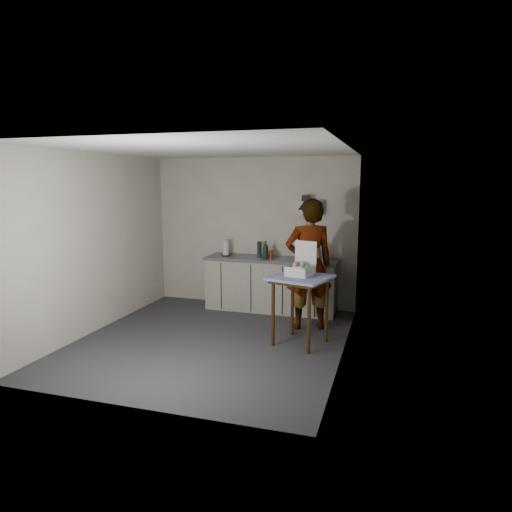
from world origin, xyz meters
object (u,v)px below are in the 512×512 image
(dish_rack, at_px, (315,256))
(bakery_box, at_px, (301,268))
(standing_man, at_px, (309,265))
(soap_bottle, at_px, (265,250))
(side_table, at_px, (301,285))
(soda_can, at_px, (271,254))
(kitchen_counter, at_px, (271,286))
(paper_towel, at_px, (226,248))
(dark_bottle, at_px, (259,249))

(dish_rack, relative_size, bakery_box, 0.91)
(standing_man, bearing_deg, soap_bottle, -62.53)
(soap_bottle, bearing_deg, side_table, -57.44)
(soda_can, relative_size, bakery_box, 0.29)
(kitchen_counter, relative_size, dish_rack, 5.48)
(paper_towel, xyz_separation_m, dish_rack, (1.56, 0.00, -0.07))
(dish_rack, distance_m, bakery_box, 1.39)
(side_table, xyz_separation_m, dish_rack, (-0.06, 1.46, 0.16))
(dark_bottle, bearing_deg, side_table, -55.64)
(soda_can, relative_size, dark_bottle, 0.48)
(soap_bottle, height_order, soda_can, soap_bottle)
(kitchen_counter, relative_size, side_table, 2.39)
(dark_bottle, relative_size, dish_rack, 0.66)
(soda_can, height_order, bakery_box, bakery_box)
(dark_bottle, bearing_deg, kitchen_counter, -4.48)
(kitchen_counter, relative_size, soap_bottle, 7.61)
(paper_towel, relative_size, dish_rack, 0.69)
(side_table, distance_m, soap_bottle, 1.65)
(side_table, bearing_deg, soap_bottle, 138.99)
(kitchen_counter, relative_size, standing_man, 1.15)
(soda_can, xyz_separation_m, dish_rack, (0.75, 0.02, 0.00))
(dark_bottle, xyz_separation_m, dish_rack, (0.96, -0.02, -0.07))
(dark_bottle, height_order, dish_rack, dish_rack)
(bakery_box, bearing_deg, kitchen_counter, 134.29)
(soap_bottle, bearing_deg, paper_towel, 173.33)
(side_table, distance_m, dish_rack, 1.47)
(soap_bottle, height_order, paper_towel, soap_bottle)
(standing_man, xyz_separation_m, soap_bottle, (-0.86, 0.68, 0.09))
(side_table, bearing_deg, standing_man, 108.09)
(side_table, relative_size, standing_man, 0.48)
(standing_man, bearing_deg, paper_towel, -49.82)
(dish_rack, bearing_deg, side_table, -87.80)
(side_table, relative_size, bakery_box, 2.08)
(side_table, distance_m, dark_bottle, 1.82)
(paper_towel, xyz_separation_m, bakery_box, (1.60, -1.39, -0.01))
(standing_man, bearing_deg, dark_bottle, -62.61)
(side_table, xyz_separation_m, bakery_box, (-0.02, 0.07, 0.22))
(side_table, relative_size, dark_bottle, 3.48)
(side_table, xyz_separation_m, soap_bottle, (-0.88, 1.38, 0.24))
(side_table, xyz_separation_m, soda_can, (-0.80, 1.44, 0.16))
(dish_rack, bearing_deg, paper_towel, -179.94)
(dark_bottle, relative_size, paper_towel, 0.96)
(soap_bottle, xyz_separation_m, dish_rack, (0.82, 0.09, -0.08))
(soda_can, height_order, dark_bottle, dark_bottle)
(bakery_box, bearing_deg, dish_rack, 106.60)
(kitchen_counter, height_order, standing_man, standing_man)
(paper_towel, bearing_deg, dark_bottle, 2.39)
(standing_man, xyz_separation_m, bakery_box, (0.00, -0.63, 0.07))
(standing_man, relative_size, soap_bottle, 6.61)
(side_table, height_order, dark_bottle, dark_bottle)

